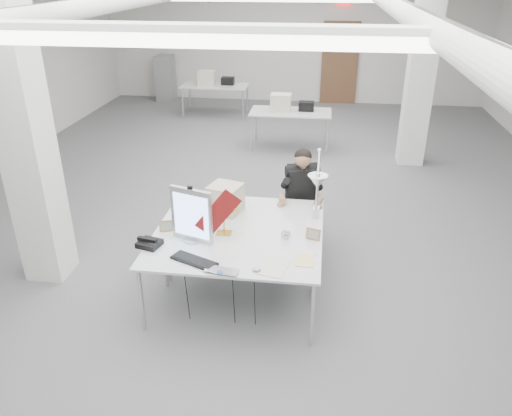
{
  "coord_description": "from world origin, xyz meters",
  "views": [
    {
      "loc": [
        0.83,
        -6.74,
        3.33
      ],
      "look_at": [
        0.18,
        -2.0,
        1.02
      ],
      "focal_mm": 35.0,
      "sensor_mm": 36.0,
      "label": 1
    }
  ],
  "objects_px": {
    "seated_person": "(302,183)",
    "bankers_lamp": "(224,219)",
    "office_chair": "(301,204)",
    "desk_phone": "(150,244)",
    "monitor": "(192,215)",
    "architect_lamp": "(317,189)",
    "desk_main": "(231,253)",
    "beige_monitor": "(225,198)",
    "laptop": "(220,274)"
  },
  "relations": [
    {
      "from": "desk_main",
      "to": "office_chair",
      "type": "relative_size",
      "value": 1.54
    },
    {
      "from": "desk_main",
      "to": "office_chair",
      "type": "bearing_deg",
      "value": 68.55
    },
    {
      "from": "monitor",
      "to": "architect_lamp",
      "type": "bearing_deg",
      "value": 38.21
    },
    {
      "from": "bankers_lamp",
      "to": "desk_phone",
      "type": "xyz_separation_m",
      "value": [
        -0.71,
        -0.36,
        -0.15
      ]
    },
    {
      "from": "seated_person",
      "to": "bankers_lamp",
      "type": "xyz_separation_m",
      "value": [
        -0.76,
        -1.16,
        0.03
      ]
    },
    {
      "from": "beige_monitor",
      "to": "office_chair",
      "type": "bearing_deg",
      "value": 54.75
    },
    {
      "from": "bankers_lamp",
      "to": "office_chair",
      "type": "bearing_deg",
      "value": 43.53
    },
    {
      "from": "beige_monitor",
      "to": "monitor",
      "type": "bearing_deg",
      "value": -90.08
    },
    {
      "from": "desk_phone",
      "to": "bankers_lamp",
      "type": "bearing_deg",
      "value": 42.0
    },
    {
      "from": "desk_main",
      "to": "beige_monitor",
      "type": "relative_size",
      "value": 5.17
    },
    {
      "from": "desk_main",
      "to": "desk_phone",
      "type": "xyz_separation_m",
      "value": [
        -0.85,
        0.01,
        0.04
      ]
    },
    {
      "from": "seated_person",
      "to": "laptop",
      "type": "relative_size",
      "value": 2.93
    },
    {
      "from": "seated_person",
      "to": "desk_phone",
      "type": "relative_size",
      "value": 4.19
    },
    {
      "from": "office_chair",
      "to": "laptop",
      "type": "distance_m",
      "value": 2.11
    },
    {
      "from": "desk_main",
      "to": "bankers_lamp",
      "type": "height_order",
      "value": "bankers_lamp"
    },
    {
      "from": "monitor",
      "to": "bankers_lamp",
      "type": "relative_size",
      "value": 1.67
    },
    {
      "from": "monitor",
      "to": "architect_lamp",
      "type": "xyz_separation_m",
      "value": [
        1.26,
        0.46,
        0.17
      ]
    },
    {
      "from": "office_chair",
      "to": "bankers_lamp",
      "type": "height_order",
      "value": "office_chair"
    },
    {
      "from": "seated_person",
      "to": "beige_monitor",
      "type": "distance_m",
      "value": 1.06
    },
    {
      "from": "desk_main",
      "to": "bankers_lamp",
      "type": "relative_size",
      "value": 5.15
    },
    {
      "from": "monitor",
      "to": "laptop",
      "type": "height_order",
      "value": "monitor"
    },
    {
      "from": "laptop",
      "to": "beige_monitor",
      "type": "distance_m",
      "value": 1.35
    },
    {
      "from": "office_chair",
      "to": "beige_monitor",
      "type": "relative_size",
      "value": 3.35
    },
    {
      "from": "seated_person",
      "to": "laptop",
      "type": "distance_m",
      "value": 2.06
    },
    {
      "from": "office_chair",
      "to": "desk_phone",
      "type": "distance_m",
      "value": 2.17
    },
    {
      "from": "seated_person",
      "to": "monitor",
      "type": "bearing_deg",
      "value": -144.03
    },
    {
      "from": "beige_monitor",
      "to": "architect_lamp",
      "type": "bearing_deg",
      "value": 2.34
    },
    {
      "from": "laptop",
      "to": "architect_lamp",
      "type": "distance_m",
      "value": 1.43
    },
    {
      "from": "desk_main",
      "to": "monitor",
      "type": "bearing_deg",
      "value": 156.88
    },
    {
      "from": "seated_person",
      "to": "monitor",
      "type": "relative_size",
      "value": 1.6
    },
    {
      "from": "desk_phone",
      "to": "beige_monitor",
      "type": "height_order",
      "value": "beige_monitor"
    },
    {
      "from": "laptop",
      "to": "architect_lamp",
      "type": "xyz_separation_m",
      "value": [
        0.85,
        1.07,
        0.44
      ]
    },
    {
      "from": "desk_main",
      "to": "desk_phone",
      "type": "relative_size",
      "value": 8.11
    },
    {
      "from": "office_chair",
      "to": "seated_person",
      "type": "height_order",
      "value": "seated_person"
    },
    {
      "from": "seated_person",
      "to": "monitor",
      "type": "xyz_separation_m",
      "value": [
        -1.06,
        -1.34,
        0.15
      ]
    },
    {
      "from": "monitor",
      "to": "desk_main",
      "type": "bearing_deg",
      "value": -4.93
    },
    {
      "from": "bankers_lamp",
      "to": "seated_person",
      "type": "bearing_deg",
      "value": 42.44
    },
    {
      "from": "architect_lamp",
      "to": "monitor",
      "type": "bearing_deg",
      "value": -138.13
    },
    {
      "from": "monitor",
      "to": "bankers_lamp",
      "type": "bearing_deg",
      "value": 49.56
    },
    {
      "from": "office_chair",
      "to": "bankers_lamp",
      "type": "distance_m",
      "value": 1.48
    },
    {
      "from": "laptop",
      "to": "architect_lamp",
      "type": "height_order",
      "value": "architect_lamp"
    },
    {
      "from": "laptop",
      "to": "monitor",
      "type": "bearing_deg",
      "value": 132.59
    },
    {
      "from": "bankers_lamp",
      "to": "desk_phone",
      "type": "distance_m",
      "value": 0.81
    },
    {
      "from": "monitor",
      "to": "beige_monitor",
      "type": "height_order",
      "value": "monitor"
    },
    {
      "from": "office_chair",
      "to": "laptop",
      "type": "xyz_separation_m",
      "value": [
        -0.65,
        -2.0,
        0.18
      ]
    },
    {
      "from": "desk_main",
      "to": "seated_person",
      "type": "xyz_separation_m",
      "value": [
        0.62,
        1.53,
        0.16
      ]
    },
    {
      "from": "monitor",
      "to": "beige_monitor",
      "type": "distance_m",
      "value": 0.76
    },
    {
      "from": "desk_main",
      "to": "office_chair",
      "type": "height_order",
      "value": "office_chair"
    },
    {
      "from": "office_chair",
      "to": "bankers_lamp",
      "type": "relative_size",
      "value": 3.34
    },
    {
      "from": "desk_phone",
      "to": "beige_monitor",
      "type": "relative_size",
      "value": 0.64
    }
  ]
}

